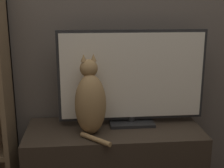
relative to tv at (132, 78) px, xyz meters
name	(u,v)px	position (x,y,z in m)	size (l,w,h in m)	color
tv_stand	(114,163)	(-0.12, -0.07, -0.55)	(1.10, 0.46, 0.49)	#33281E
tv	(132,78)	(0.00, 0.00, 0.00)	(0.94, 0.17, 0.61)	black
cat	(90,102)	(-0.27, -0.13, -0.11)	(0.22, 0.31, 0.48)	#997547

